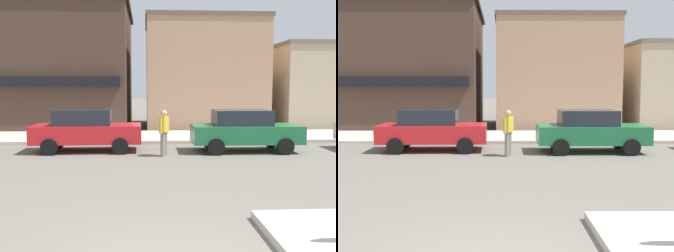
% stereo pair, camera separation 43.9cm
% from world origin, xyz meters
% --- Properties ---
extents(kerb_far, '(80.00, 4.00, 0.15)m').
position_xyz_m(kerb_far, '(0.00, 13.84, 0.07)').
color(kerb_far, beige).
rests_on(kerb_far, ground).
extents(parked_car_nearest, '(4.04, 1.95, 1.56)m').
position_xyz_m(parked_car_nearest, '(-2.51, 10.25, 0.81)').
color(parked_car_nearest, red).
rests_on(parked_car_nearest, ground).
extents(parked_car_second, '(4.01, 1.91, 1.56)m').
position_xyz_m(parked_car_second, '(3.39, 9.89, 0.81)').
color(parked_car_second, '#1E6B3D').
rests_on(parked_car_second, ground).
extents(pedestrian_crossing_near, '(0.37, 0.52, 1.61)m').
position_xyz_m(pedestrian_crossing_near, '(0.34, 8.99, 0.87)').
color(pedestrian_crossing_near, gray).
rests_on(pedestrian_crossing_near, ground).
extents(building_corner_shop, '(11.14, 9.39, 7.19)m').
position_xyz_m(building_corner_shop, '(-6.71, 20.28, 3.60)').
color(building_corner_shop, '#473328').
rests_on(building_corner_shop, ground).
extents(building_storefront_left_near, '(6.93, 6.22, 6.43)m').
position_xyz_m(building_storefront_left_near, '(3.20, 19.58, 3.22)').
color(building_storefront_left_near, tan).
rests_on(building_storefront_left_near, ground).
extents(building_storefront_left_mid, '(6.51, 7.59, 4.99)m').
position_xyz_m(building_storefront_left_mid, '(10.79, 20.35, 2.50)').
color(building_storefront_left_mid, tan).
rests_on(building_storefront_left_mid, ground).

